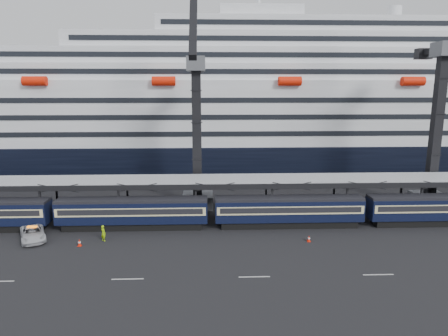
# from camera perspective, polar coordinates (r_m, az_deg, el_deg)

# --- Properties ---
(ground) EXTENTS (260.00, 260.00, 0.00)m
(ground) POSITION_cam_1_polar(r_m,az_deg,el_deg) (46.59, 21.52, -11.76)
(ground) COLOR black
(ground) RESTS_ON ground
(train) EXTENTS (133.05, 3.00, 4.05)m
(train) POSITION_cam_1_polar(r_m,az_deg,el_deg) (53.21, 12.79, -5.81)
(train) COLOR black
(train) RESTS_ON ground
(canopy) EXTENTS (130.00, 6.25, 5.53)m
(canopy) POSITION_cam_1_polar(r_m,az_deg,el_deg) (57.46, 16.39, -1.57)
(canopy) COLOR #96989E
(canopy) RESTS_ON ground
(cruise_ship) EXTENTS (214.09, 28.84, 34.00)m
(cruise_ship) POSITION_cam_1_polar(r_m,az_deg,el_deg) (86.92, 9.31, 7.74)
(cruise_ship) COLOR black
(cruise_ship) RESTS_ON ground
(crane_dark_near) EXTENTS (4.50, 17.75, 35.08)m
(crane_dark_near) POSITION_cam_1_polar(r_m,az_deg,el_deg) (57.96, -3.93, 5.68)
(crane_dark_near) COLOR #4D4F55
(crane_dark_near) RESTS_ON ground
(crane_dark_mid) EXTENTS (4.50, 18.24, 39.64)m
(crane_dark_mid) POSITION_cam_1_polar(r_m,az_deg,el_deg) (65.80, 28.35, 6.28)
(crane_dark_mid) COLOR #4D4F55
(crane_dark_mid) RESTS_ON ground
(pickup_truck) EXTENTS (4.81, 6.18, 1.56)m
(pickup_truck) POSITION_cam_1_polar(r_m,az_deg,el_deg) (52.81, -25.65, -8.45)
(pickup_truck) COLOR #BABBC2
(pickup_truck) RESTS_ON ground
(worker) EXTENTS (0.83, 0.80, 1.92)m
(worker) POSITION_cam_1_polar(r_m,az_deg,el_deg) (49.45, -16.87, -8.89)
(worker) COLOR #9AD50B
(worker) RESTS_ON ground
(traffic_cone_b) EXTENTS (0.42, 0.42, 0.84)m
(traffic_cone_b) POSITION_cam_1_polar(r_m,az_deg,el_deg) (48.96, -19.95, -9.98)
(traffic_cone_b) COLOR red
(traffic_cone_b) RESTS_ON ground
(traffic_cone_c) EXTENTS (0.35, 0.35, 0.71)m
(traffic_cone_c) POSITION_cam_1_polar(r_m,az_deg,el_deg) (48.62, 12.03, -9.76)
(traffic_cone_c) COLOR red
(traffic_cone_c) RESTS_ON ground
(traffic_cone_d) EXTENTS (0.37, 0.37, 0.74)m
(traffic_cone_d) POSITION_cam_1_polar(r_m,az_deg,el_deg) (48.40, 12.04, -9.84)
(traffic_cone_d) COLOR red
(traffic_cone_d) RESTS_ON ground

